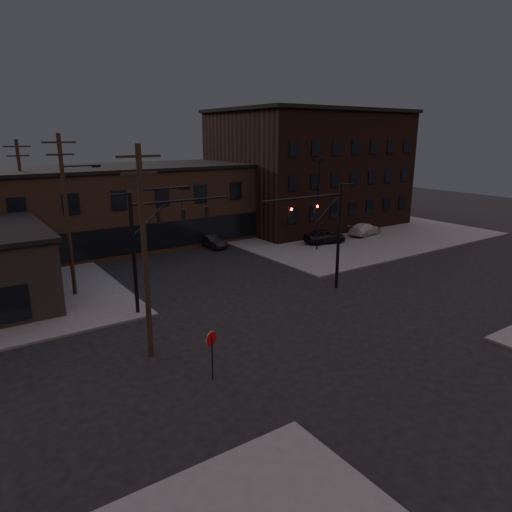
{
  "coord_description": "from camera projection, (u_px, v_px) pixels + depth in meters",
  "views": [
    {
      "loc": [
        -17.44,
        -19.4,
        11.39
      ],
      "look_at": [
        -0.66,
        4.99,
        3.5
      ],
      "focal_mm": 32.0,
      "sensor_mm": 36.0,
      "label": 1
    }
  ],
  "objects": [
    {
      "name": "utility_pole_near",
      "position": [
        146.0,
        249.0,
        22.84
      ],
      "size": [
        3.7,
        0.28,
        11.0
      ],
      "color": "black",
      "rests_on": "ground"
    },
    {
      "name": "stop_sign",
      "position": [
        212.0,
        344.0,
        21.49
      ],
      "size": [
        0.72,
        0.33,
        2.48
      ],
      "color": "black",
      "rests_on": "ground"
    },
    {
      "name": "car_crossing",
      "position": [
        211.0,
        241.0,
        47.54
      ],
      "size": [
        1.71,
        4.19,
        1.35
      ],
      "primitive_type": "imported",
      "rotation": [
        0.0,
        0.0,
        0.07
      ],
      "color": "black",
      "rests_on": "ground"
    },
    {
      "name": "utility_pole_mid",
      "position": [
        67.0,
        213.0,
        31.78
      ],
      "size": [
        3.7,
        0.28,
        11.5
      ],
      "color": "black",
      "rests_on": "ground"
    },
    {
      "name": "parked_car_lot_b",
      "position": [
        365.0,
        229.0,
        52.63
      ],
      "size": [
        5.11,
        2.88,
        1.4
      ],
      "primitive_type": "imported",
      "rotation": [
        0.0,
        0.0,
        1.77
      ],
      "color": "#B1B1B3",
      "rests_on": "sidewalk_ne"
    },
    {
      "name": "building_right",
      "position": [
        308.0,
        170.0,
        58.87
      ],
      "size": [
        22.0,
        16.0,
        14.0
      ],
      "primitive_type": "cube",
      "color": "black",
      "rests_on": "ground"
    },
    {
      "name": "lot_light_a",
      "position": [
        318.0,
        197.0,
        44.77
      ],
      "size": [
        1.5,
        0.28,
        9.14
      ],
      "color": "black",
      "rests_on": "ground"
    },
    {
      "name": "parked_car_lot_a",
      "position": [
        325.0,
        236.0,
        48.64
      ],
      "size": [
        4.8,
        2.75,
        1.54
      ],
      "primitive_type": "imported",
      "rotation": [
        0.0,
        0.0,
        1.35
      ],
      "color": "black",
      "rests_on": "sidewalk_ne"
    },
    {
      "name": "utility_pole_far",
      "position": [
        24.0,
        199.0,
        40.84
      ],
      "size": [
        2.2,
        0.28,
        11.0
      ],
      "color": "black",
      "rests_on": "ground"
    },
    {
      "name": "traffic_signal_far",
      "position": [
        152.0,
        237.0,
        29.33
      ],
      "size": [
        7.12,
        0.24,
        8.0
      ],
      "color": "black",
      "rests_on": "ground"
    },
    {
      "name": "lot_light_b",
      "position": [
        328.0,
        188.0,
        52.04
      ],
      "size": [
        1.5,
        0.28,
        9.14
      ],
      "color": "black",
      "rests_on": "ground"
    },
    {
      "name": "ground",
      "position": [
        311.0,
        327.0,
        27.93
      ],
      "size": [
        140.0,
        140.0,
        0.0
      ],
      "primitive_type": "plane",
      "color": "black",
      "rests_on": "ground"
    },
    {
      "name": "traffic_signal_near",
      "position": [
        328.0,
        226.0,
        33.17
      ],
      "size": [
        7.12,
        0.24,
        8.0
      ],
      "color": "black",
      "rests_on": "ground"
    },
    {
      "name": "building_row",
      "position": [
        140.0,
        205.0,
        49.19
      ],
      "size": [
        40.0,
        12.0,
        8.0
      ],
      "primitive_type": "cube",
      "color": "#4D3629",
      "rests_on": "ground"
    },
    {
      "name": "sidewalk_ne",
      "position": [
        327.0,
        227.0,
        57.47
      ],
      "size": [
        30.0,
        30.0,
        0.15
      ],
      "primitive_type": "cube",
      "color": "#474744",
      "rests_on": "ground"
    }
  ]
}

